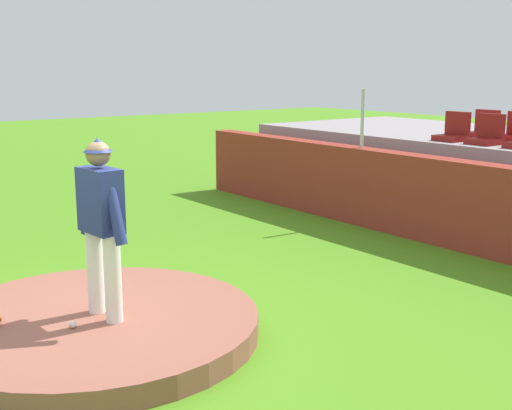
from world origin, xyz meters
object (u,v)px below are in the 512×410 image
Objects in this scene: stadium_chair_1 at (487,135)px; stadium_chair_0 at (453,132)px; stadium_chair_4 at (483,129)px; pitcher at (101,215)px; baseball at (73,324)px.

stadium_chair_0 is at bearing -0.01° from stadium_chair_1.
stadium_chair_1 is at bearing 127.46° from stadium_chair_4.
baseball is (0.09, -0.39, -1.02)m from pitcher.
stadium_chair_0 reaches higher than baseball.
stadium_chair_1 is (-0.56, 7.42, 1.37)m from baseball.
pitcher reaches higher than baseball.
baseball is 8.50m from stadium_chair_4.
stadium_chair_1 and stadium_chair_4 have the same top height.
pitcher is at bearing 103.57° from baseball.
stadium_chair_0 is at bearing 90.74° from stadium_chair_4.
stadium_chair_4 is (-0.01, 0.88, 0.00)m from stadium_chair_0.
stadium_chair_0 is at bearing 94.12° from pitcher.
pitcher is 3.65× the size of stadium_chair_0.
baseball is 0.15× the size of stadium_chair_4.
stadium_chair_4 is at bearing 98.46° from baseball.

